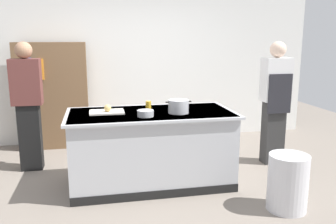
% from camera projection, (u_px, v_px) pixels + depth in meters
% --- Properties ---
extents(ground_plane, '(10.00, 10.00, 0.00)m').
position_uv_depth(ground_plane, '(152.00, 183.00, 4.39)').
color(ground_plane, slate).
extents(back_wall, '(6.40, 0.12, 3.00)m').
position_uv_depth(back_wall, '(131.00, 54.00, 6.10)').
color(back_wall, white).
rests_on(back_wall, ground_plane).
extents(counter_island, '(1.98, 0.98, 0.90)m').
position_uv_depth(counter_island, '(151.00, 147.00, 4.30)').
color(counter_island, '#B7BABF').
rests_on(counter_island, ground_plane).
extents(cutting_board, '(0.40, 0.28, 0.02)m').
position_uv_depth(cutting_board, '(107.00, 112.00, 4.17)').
color(cutting_board, silver).
rests_on(cutting_board, counter_island).
extents(onion, '(0.08, 0.08, 0.08)m').
position_uv_depth(onion, '(107.00, 108.00, 4.13)').
color(onion, tan).
rests_on(onion, cutting_board).
extents(stock_pot, '(0.30, 0.24, 0.16)m').
position_uv_depth(stock_pot, '(178.00, 106.00, 4.14)').
color(stock_pot, '#B7BABF').
rests_on(stock_pot, counter_island).
extents(mixing_bowl, '(0.19, 0.19, 0.07)m').
position_uv_depth(mixing_bowl, '(145.00, 113.00, 3.97)').
color(mixing_bowl, '#B7BABF').
rests_on(mixing_bowl, counter_island).
extents(juice_cup, '(0.07, 0.07, 0.10)m').
position_uv_depth(juice_cup, '(148.00, 105.00, 4.38)').
color(juice_cup, yellow).
rests_on(juice_cup, counter_island).
extents(trash_bin, '(0.41, 0.41, 0.60)m').
position_uv_depth(trash_bin, '(288.00, 183.00, 3.67)').
color(trash_bin, silver).
rests_on(trash_bin, ground_plane).
extents(person_chef, '(0.38, 0.25, 1.72)m').
position_uv_depth(person_chef, '(275.00, 100.00, 4.94)').
color(person_chef, '#2D2D2D').
rests_on(person_chef, ground_plane).
extents(person_guest, '(0.38, 0.24, 1.72)m').
position_uv_depth(person_guest, '(28.00, 104.00, 4.70)').
color(person_guest, black).
rests_on(person_guest, ground_plane).
extents(bookshelf, '(1.10, 0.31, 1.70)m').
position_uv_depth(bookshelf, '(53.00, 96.00, 5.68)').
color(bookshelf, brown).
rests_on(bookshelf, ground_plane).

